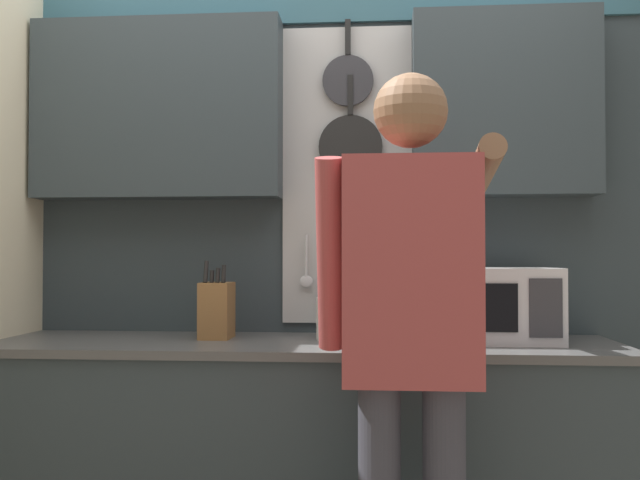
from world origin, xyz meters
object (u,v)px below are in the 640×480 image
Objects in this scene: utensil_crock at (333,316)px; person at (411,318)px; microwave at (485,304)px; knife_block at (217,310)px.

person is at bearing -65.77° from utensil_crock.
microwave is 1.71× the size of knife_block.
knife_block is at bearing 179.95° from microwave.
microwave is at bearing 62.83° from person.
knife_block is 0.95× the size of utensil_crock.
knife_block is 0.17× the size of person.
person is at bearing -39.47° from knife_block.
microwave is 0.55m from utensil_crock.
knife_block is at bearing -179.85° from utensil_crock.
person is (0.69, -0.57, 0.02)m from knife_block.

